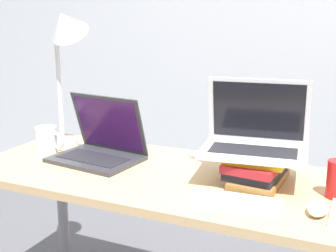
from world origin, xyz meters
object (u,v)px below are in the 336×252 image
Objects in this scene: mouse at (318,208)px; wireless_keyboard at (234,201)px; laptop_on_books at (255,138)px; book_stack at (258,168)px; laptop_left at (100,147)px; desk_lamp at (65,40)px; mug at (47,139)px.

wireless_keyboard is at bearing -173.86° from mouse.
mouse is (0.24, -0.19, -0.14)m from laptop_on_books.
laptop_on_books is at bearing 141.85° from mouse.
laptop_on_books is (-0.02, 0.02, 0.10)m from book_stack.
laptop_left is 0.47m from desk_lamp.
desk_lamp is at bearing 173.95° from book_stack.
laptop_left is 1.32× the size of book_stack.
laptop_on_books is 3.43× the size of mouse.
desk_lamp is at bearing 160.91° from wireless_keyboard.
mouse is 0.81× the size of mug.
wireless_keyboard is at bearing -17.84° from laptop_left.
book_stack reaches higher than mouse.
wireless_keyboard is 0.48× the size of desk_lamp.
desk_lamp reaches higher than laptop_left.
laptop_on_books reaches higher than wireless_keyboard.
wireless_keyboard is at bearing -12.37° from mug.
desk_lamp is (-0.83, 0.29, 0.45)m from wireless_keyboard.
desk_lamp is (-0.83, 0.07, 0.30)m from laptop_on_books.
mug is (-0.89, -0.00, -0.00)m from book_stack.
mouse is (0.86, -0.17, -0.03)m from laptop_left.
mouse is at bearing -11.27° from laptop_left.
book_stack is 0.28m from mouse.
desk_lamp is at bearing 166.39° from mouse.
laptop_on_books is 0.26m from wireless_keyboard.
wireless_keyboard is (0.61, -0.20, -0.04)m from laptop_left.
mouse is at bearing 6.14° from wireless_keyboard.
mug is at bearing -179.68° from book_stack.
laptop_on_books reaches higher than book_stack.
wireless_keyboard is (-0.02, -0.20, -0.05)m from book_stack.
wireless_keyboard is 0.25m from mouse.
mug is at bearing 171.61° from mouse.
wireless_keyboard is 0.98m from desk_lamp.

